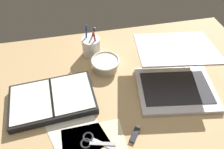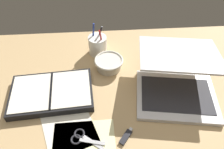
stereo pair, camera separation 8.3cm
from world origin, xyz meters
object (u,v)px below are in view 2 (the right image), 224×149
at_px(laptop, 177,81).
at_px(planner, 52,93).
at_px(pen_cup, 98,45).
at_px(bowl, 109,63).
at_px(scissors, 81,138).

relative_size(laptop, planner, 1.17).
distance_m(pen_cup, planner, 0.32).
bearing_deg(pen_cup, laptop, -40.59).
xyz_separation_m(bowl, scissors, (-0.12, -0.34, -0.02)).
xyz_separation_m(bowl, pen_cup, (-0.05, 0.11, 0.02)).
bearing_deg(planner, pen_cup, 49.14).
height_order(laptop, bowl, laptop).
bearing_deg(scissors, pen_cup, 106.88).
bearing_deg(pen_cup, planner, -126.97).
bearing_deg(planner, laptop, -4.98).
relative_size(bowl, pen_cup, 0.86).
height_order(laptop, scissors, laptop).
bearing_deg(scissors, planner, 147.20).
xyz_separation_m(laptop, planner, (-0.50, 0.01, -0.04)).
distance_m(laptop, pen_cup, 0.41).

